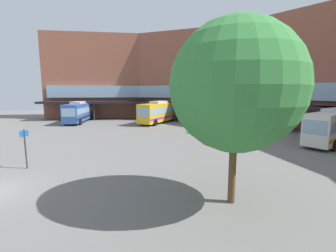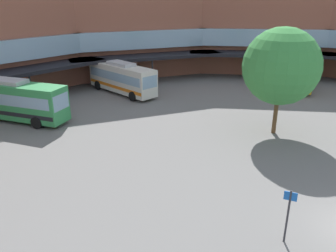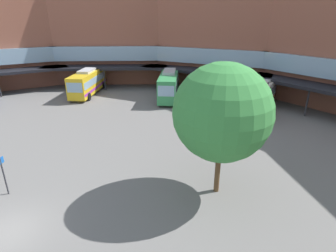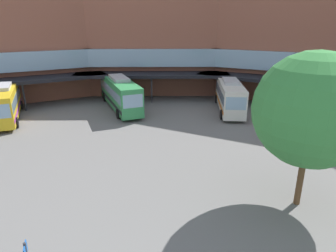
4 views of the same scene
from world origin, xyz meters
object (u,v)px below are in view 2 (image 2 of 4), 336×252
object	(u,v)px
bus_0	(299,71)
stop_sign_post	(288,211)
bus_3	(122,78)
bus_1	(7,99)
plaza_tree	(281,66)

from	to	relation	value
bus_0	stop_sign_post	world-z (taller)	bus_0
bus_0	bus_3	distance (m)	22.78
bus_1	bus_3	world-z (taller)	bus_1
bus_0	bus_1	bearing A→B (deg)	-53.13
bus_3	stop_sign_post	bearing A→B (deg)	-21.45
plaza_tree	bus_1	bearing A→B (deg)	136.64
bus_1	plaza_tree	world-z (taller)	plaza_tree
bus_3	stop_sign_post	xyz separation A→B (m)	(-6.23, -28.40, -0.18)
bus_1	stop_sign_post	size ratio (longest dim) A/B	3.99
bus_3	bus_1	bearing A→B (deg)	-90.78
stop_sign_post	bus_1	bearing A→B (deg)	104.91
bus_1	plaza_tree	size ratio (longest dim) A/B	1.28
bus_1	bus_3	size ratio (longest dim) A/B	1.09
bus_3	bus_0	bearing A→B (deg)	54.09
bus_1	bus_3	distance (m)	13.41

